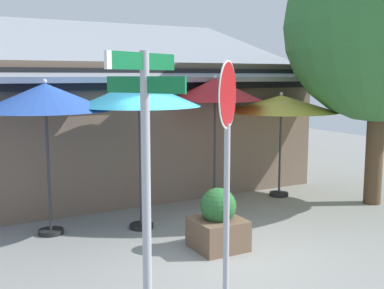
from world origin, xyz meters
name	(u,v)px	position (x,y,z in m)	size (l,w,h in m)	color
ground_plane	(222,257)	(0.00, 0.00, -0.05)	(28.00, 28.00, 0.10)	gray
cafe_building	(117,120)	(0.41, 5.87, 1.64)	(8.99, 5.94, 4.48)	#705B4C
street_sign_post	(146,172)	(-2.12, -1.94, 1.88)	(0.89, 0.84, 3.04)	#A8AAB2
stop_sign	(227,141)	(-0.99, -1.64, 2.08)	(0.57, 0.54, 2.99)	#A8AAB2
patio_umbrella_royal_blue_left	(45,98)	(-2.16, 2.30, 2.43)	(2.24, 2.24, 2.75)	black
patio_umbrella_teal_center	(139,94)	(-0.61, 1.82, 2.48)	(2.22, 2.22, 2.80)	black
patio_umbrella_crimson_right	(215,90)	(1.47, 2.62, 2.50)	(2.01, 2.01, 2.82)	black
patio_umbrella_mustard_far_right	(281,104)	(3.18, 2.50, 2.16)	(2.60, 2.60, 2.44)	black
sidewalk_planter	(218,223)	(0.07, 0.23, 0.44)	(0.79, 0.79, 1.02)	brown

